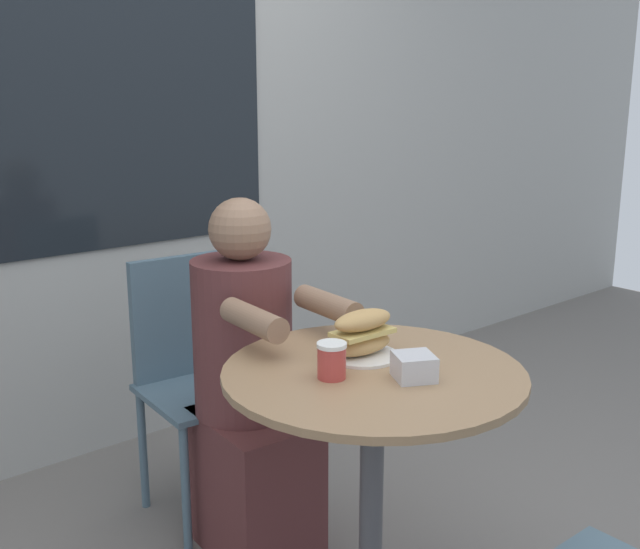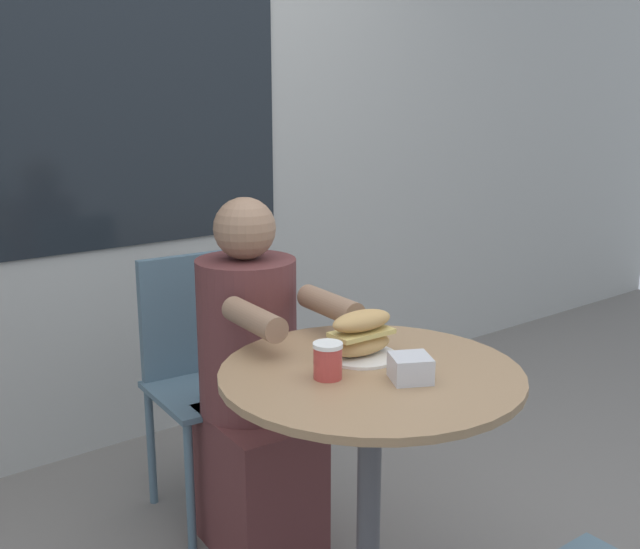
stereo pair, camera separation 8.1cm
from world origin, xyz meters
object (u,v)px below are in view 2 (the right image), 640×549
(diner_chair, at_px, (201,359))
(cafe_table, at_px, (370,446))
(seated_diner, at_px, (254,401))
(sandwich_on_plate, at_px, (362,336))
(drink_cup, at_px, (328,360))

(diner_chair, bearing_deg, cafe_table, 93.64)
(cafe_table, xyz_separation_m, diner_chair, (0.02, 0.88, -0.03))
(diner_chair, distance_m, seated_diner, 0.35)
(seated_diner, bearing_deg, sandwich_on_plate, 98.98)
(diner_chair, bearing_deg, seated_diner, 93.08)
(cafe_table, distance_m, seated_diner, 0.54)
(diner_chair, height_order, seated_diner, seated_diner)
(diner_chair, height_order, drink_cup, diner_chair)
(drink_cup, bearing_deg, diner_chair, 81.18)
(cafe_table, relative_size, diner_chair, 0.86)
(sandwich_on_plate, distance_m, drink_cup, 0.17)
(diner_chair, xyz_separation_m, sandwich_on_plate, (0.02, -0.80, 0.29))
(diner_chair, relative_size, sandwich_on_plate, 4.67)
(cafe_table, xyz_separation_m, sandwich_on_plate, (0.04, 0.08, 0.26))
(seated_diner, bearing_deg, cafe_table, 94.00)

